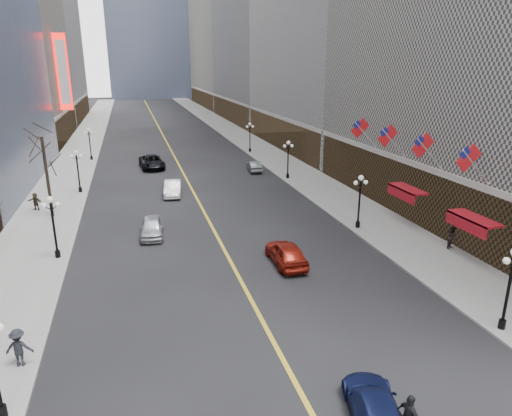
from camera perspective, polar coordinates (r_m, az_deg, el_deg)
sidewalk_east at (r=76.55m, az=0.09°, el=7.62°), size 6.00×230.00×0.15m
sidewalk_west at (r=74.28m, az=-21.35°, el=6.11°), size 6.00×230.00×0.15m
lane_line at (r=83.95m, az=-11.13°, el=8.14°), size 0.25×200.00×0.02m
bldg_east_c at (r=114.97m, az=3.18°, el=23.00°), size 26.60×40.60×48.80m
bldg_east_d at (r=156.89m, az=-2.20°, el=24.13°), size 26.60×46.60×62.80m
streetlamp_east_0 at (r=26.59m, az=29.17°, el=-7.93°), size 1.26×0.44×4.52m
streetlamp_east_1 at (r=38.68m, az=12.84°, el=1.48°), size 1.26×0.44×4.52m
streetlamp_east_2 at (r=54.73m, az=4.03°, el=6.56°), size 1.26×0.44×4.52m
streetlamp_east_3 at (r=71.72m, az=-0.77°, el=9.23°), size 1.26×0.44×4.52m
streetlamp_west_1 at (r=34.76m, az=-24.04°, el=-1.47°), size 1.26×0.44×4.52m
streetlamp_west_2 at (r=52.04m, az=-21.41°, el=4.80°), size 1.26×0.44×4.52m
streetlamp_west_3 at (r=69.68m, az=-20.09°, el=7.93°), size 1.26×0.44×4.52m
flag_2 at (r=33.21m, az=25.25°, el=5.40°), size 2.87×0.12×2.87m
flag_3 at (r=37.08m, az=20.32°, el=7.11°), size 2.87×0.12×2.87m
flag_4 at (r=41.19m, az=16.33°, el=8.44°), size 2.87×0.12×2.87m
flag_5 at (r=45.47m, az=13.05°, el=9.50°), size 2.87×0.12×2.87m
awning_b at (r=34.73m, az=25.35°, el=-1.35°), size 1.40×4.00×0.93m
awning_c at (r=40.80m, az=18.22°, el=2.13°), size 1.40×4.00×0.93m
theatre_marquee at (r=83.25m, az=-22.99°, el=15.35°), size 2.00×0.55×12.00m
tree_west_far at (r=43.88m, az=-25.04°, el=6.63°), size 3.60×3.60×7.92m
car_nb_near at (r=37.75m, az=-12.90°, el=-2.34°), size 2.14×4.61×1.53m
car_nb_mid at (r=49.03m, az=-10.37°, el=2.46°), size 2.27×4.93×1.56m
car_nb_far at (r=62.49m, az=-12.88°, el=5.63°), size 3.41×6.41×1.71m
car_sb_near at (r=19.71m, az=14.64°, el=-23.07°), size 3.12×5.07×1.37m
car_sb_mid at (r=31.82m, az=3.79°, el=-5.61°), size 1.96×4.86×1.65m
car_sb_far at (r=59.18m, az=-0.23°, el=5.24°), size 1.79×4.19×1.34m
ped_east_walk at (r=36.97m, az=23.36°, el=-3.40°), size 0.96×0.82×1.73m
ped_west_walk at (r=24.15m, az=-27.54°, el=-15.21°), size 1.24×0.63×1.84m
ped_west_far at (r=47.63m, az=-25.86°, el=0.75°), size 1.55×1.18×1.66m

